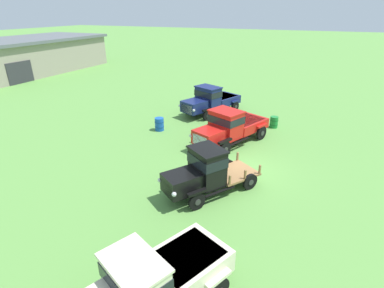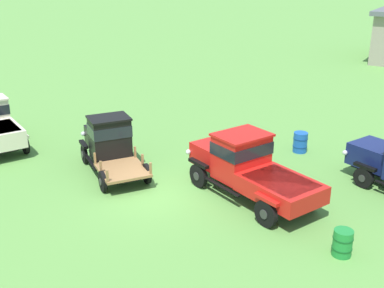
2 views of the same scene
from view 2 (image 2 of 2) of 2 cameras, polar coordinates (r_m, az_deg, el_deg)
name	(u,v)px [view 2 (image 2 of 2)]	position (r m, az deg, el deg)	size (l,w,h in m)	color
ground_plane	(155,193)	(17.85, -4.41, -5.80)	(240.00, 240.00, 0.00)	#5B9342
vintage_truck_second_in_line	(109,141)	(19.82, -9.82, 0.34)	(4.77, 3.96, 2.23)	black
vintage_truck_midrow_center	(248,166)	(17.29, 6.65, -2.61)	(5.86, 3.88, 2.26)	black
oil_drum_beside_row	(342,243)	(14.74, 17.41, -11.11)	(0.59, 0.59, 0.81)	#1E7F33
oil_drum_near_fence	(300,142)	(21.95, 12.71, 0.21)	(0.65, 0.65, 0.91)	#1951B2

